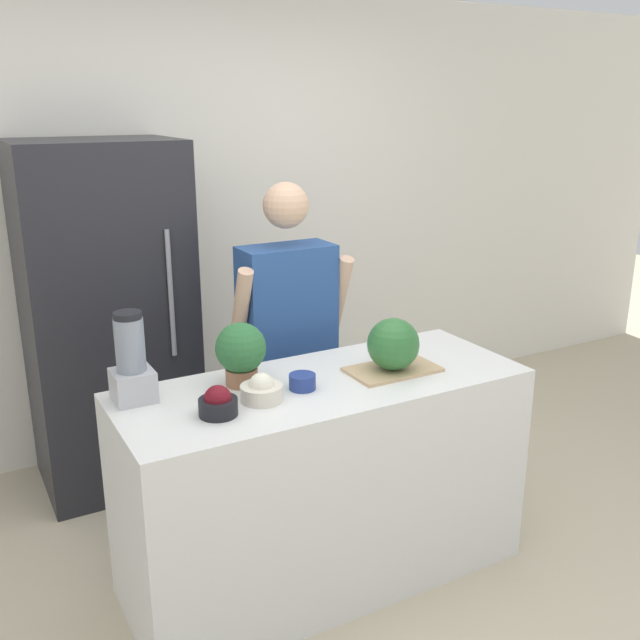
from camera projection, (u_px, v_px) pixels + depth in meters
ground_plane at (363, 616)px, 2.86m from camera, size 14.00×14.00×0.00m
wall_back at (184, 223)px, 4.13m from camera, size 8.00×0.06×2.60m
counter_island at (324, 481)px, 3.00m from camera, size 1.67×0.65×0.90m
refrigerator at (108, 319)px, 3.68m from camera, size 0.79×0.66×1.80m
person at (288, 349)px, 3.45m from camera, size 0.58×0.26×1.63m
cutting_board at (393, 370)px, 2.97m from camera, size 0.38×0.22×0.01m
watermelon at (393, 344)px, 2.93m from camera, size 0.22×0.22×0.22m
bowl_cherries at (218, 403)px, 2.54m from camera, size 0.14×0.14×0.11m
bowl_cream at (262, 390)px, 2.67m from camera, size 0.16×0.16×0.11m
bowl_small_blue at (302, 382)px, 2.78m from camera, size 0.11×0.11×0.06m
blender at (131, 364)px, 2.64m from camera, size 0.15×0.15×0.35m
potted_plant at (241, 351)px, 2.79m from camera, size 0.20×0.20×0.25m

